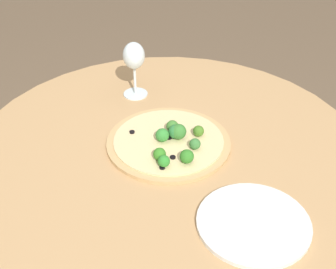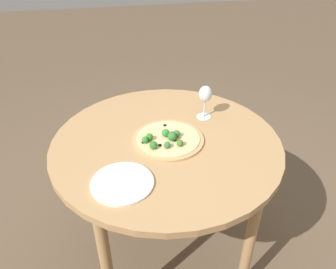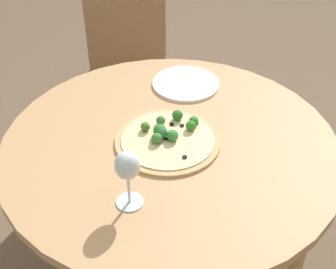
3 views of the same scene
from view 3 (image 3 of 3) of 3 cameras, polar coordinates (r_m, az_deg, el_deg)
dining_table at (r=1.48m, az=0.25°, el=-3.37°), size 1.03×1.03×0.76m
chair at (r=2.27m, az=-4.48°, el=7.49°), size 0.51×0.51×0.93m
pizza at (r=1.42m, az=-0.01°, el=-0.42°), size 0.32×0.32×0.05m
wine_glass at (r=1.16m, az=-4.98°, el=-4.09°), size 0.07×0.07×0.17m
plate_near at (r=1.69m, az=2.18°, el=6.24°), size 0.24×0.24×0.01m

